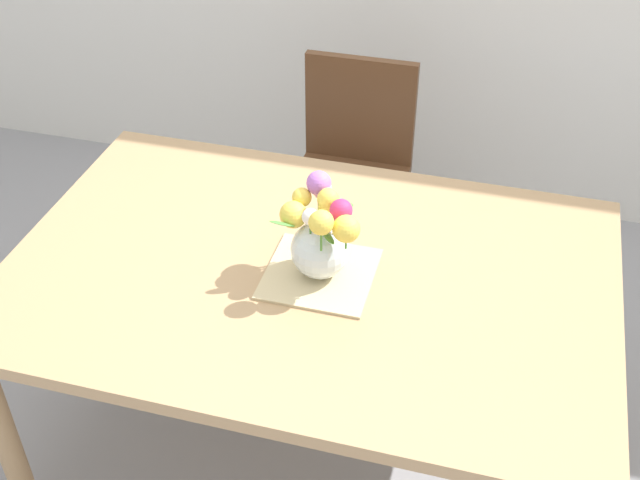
# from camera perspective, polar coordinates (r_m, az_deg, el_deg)

# --- Properties ---
(ground_plane) EXTENTS (12.00, 12.00, 0.00)m
(ground_plane) POSITION_cam_1_polar(r_m,az_deg,el_deg) (2.75, -0.66, -13.85)
(ground_plane) COLOR #939399
(dining_table) EXTENTS (1.67, 1.11, 0.73)m
(dining_table) POSITION_cam_1_polar(r_m,az_deg,el_deg) (2.28, -0.77, -3.50)
(dining_table) COLOR tan
(dining_table) RESTS_ON ground_plane
(chair_far) EXTENTS (0.42, 0.42, 0.90)m
(chair_far) POSITION_cam_1_polar(r_m,az_deg,el_deg) (3.08, 2.29, 5.48)
(chair_far) COLOR brown
(chair_far) RESTS_ON ground_plane
(placemat) EXTENTS (0.29, 0.29, 0.01)m
(placemat) POSITION_cam_1_polar(r_m,az_deg,el_deg) (2.20, -0.00, -2.39)
(placemat) COLOR #CCB789
(placemat) RESTS_ON dining_table
(flower_vase) EXTENTS (0.24, 0.24, 0.27)m
(flower_vase) POSITION_cam_1_polar(r_m,az_deg,el_deg) (2.12, 0.13, 0.50)
(flower_vase) COLOR silver
(flower_vase) RESTS_ON placemat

